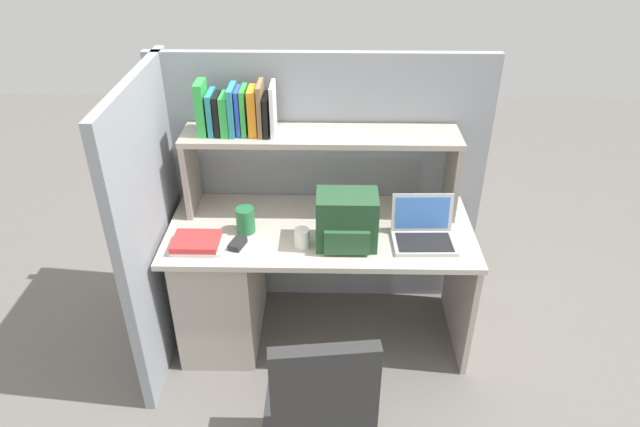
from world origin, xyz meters
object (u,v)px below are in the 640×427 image
backpack (347,221)px  snack_canister (245,220)px  computer_mouse (238,244)px  paper_cup (302,238)px  laptop (423,232)px  office_chair (321,418)px

backpack → snack_canister: 0.53m
computer_mouse → paper_cup: 0.32m
laptop → backpack: (-0.39, -0.04, 0.09)m
paper_cup → office_chair: 0.86m
snack_canister → paper_cup: bearing=-24.0°
office_chair → laptop: bearing=-127.7°
backpack → office_chair: bearing=-98.1°
computer_mouse → backpack: bearing=21.3°
paper_cup → snack_canister: size_ratio=0.74×
snack_canister → office_chair: bearing=-65.7°
paper_cup → office_chair: size_ratio=0.11×
laptop → backpack: 0.40m
computer_mouse → office_chair: office_chair is taller
computer_mouse → laptop: bearing=22.3°
paper_cup → office_chair: bearing=-82.0°
laptop → snack_canister: size_ratio=2.33×
paper_cup → snack_canister: (-0.30, 0.13, 0.02)m
computer_mouse → snack_canister: 0.15m
laptop → snack_canister: (-0.91, 0.06, 0.02)m
backpack → paper_cup: size_ratio=3.00×
laptop → backpack: size_ratio=1.05×
backpack → paper_cup: backpack is taller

